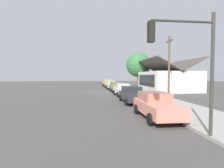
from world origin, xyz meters
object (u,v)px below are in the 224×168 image
at_px(car_silver, 111,85).
at_px(car_coral, 156,105).
at_px(traffic_light_main, 188,55).
at_px(fire_hydrant_red, 136,93).
at_px(car_mustard, 108,83).
at_px(shade_tree, 138,65).
at_px(car_ivory, 123,90).
at_px(utility_pole_wooden, 169,65).
at_px(car_charcoal, 132,94).
at_px(car_olive, 116,87).
at_px(car_skyblue, 106,83).

bearing_deg(car_silver, car_coral, -0.02).
height_order(traffic_light_main, fire_hydrant_red, traffic_light_main).
distance_m(car_mustard, shade_tree, 8.72).
height_order(car_ivory, utility_pole_wooden, utility_pole_wooden).
height_order(car_mustard, car_silver, same).
height_order(car_ivory, car_coral, same).
xyz_separation_m(car_silver, car_charcoal, (18.33, 0.02, 0.00)).
bearing_deg(car_coral, shade_tree, 167.19).
bearing_deg(car_charcoal, fire_hydrant_red, 161.33).
height_order(car_ivory, traffic_light_main, traffic_light_main).
bearing_deg(car_charcoal, car_olive, 178.97).
bearing_deg(car_silver, traffic_light_main, -0.31).
xyz_separation_m(car_silver, utility_pole_wooden, (14.43, 5.54, 3.11)).
bearing_deg(car_charcoal, car_silver, 179.44).
distance_m(car_silver, car_coral, 24.76).
height_order(car_coral, shade_tree, shade_tree).
bearing_deg(car_silver, car_charcoal, -0.01).
relative_size(utility_pole_wooden, fire_hydrant_red, 10.56).
bearing_deg(car_silver, utility_pole_wooden, 20.93).
height_order(car_olive, car_charcoal, same).
distance_m(car_skyblue, car_silver, 12.26).
relative_size(car_skyblue, traffic_light_main, 0.92).
bearing_deg(utility_pole_wooden, car_silver, -159.01).
xyz_separation_m(car_olive, car_charcoal, (12.36, -0.09, 0.00)).
xyz_separation_m(car_charcoal, fire_hydrant_red, (-4.66, 1.52, -0.32)).
bearing_deg(fire_hydrant_red, utility_pole_wooden, 79.14).
distance_m(car_silver, car_ivory, 12.25).
relative_size(car_charcoal, shade_tree, 0.64).
distance_m(car_coral, utility_pole_wooden, 12.12).
xyz_separation_m(car_skyblue, car_charcoal, (30.59, 0.05, 0.00)).
bearing_deg(traffic_light_main, car_charcoal, 179.23).
bearing_deg(traffic_light_main, car_mustard, 179.91).
bearing_deg(fire_hydrant_red, traffic_light_main, -6.34).
distance_m(car_skyblue, car_coral, 37.03).
height_order(car_mustard, car_olive, same).
height_order(car_skyblue, car_olive, same).
distance_m(car_skyblue, utility_pole_wooden, 27.45).
height_order(shade_tree, fire_hydrant_red, shade_tree).
relative_size(car_coral, traffic_light_main, 0.89).
height_order(car_olive, car_ivory, same).
height_order(car_charcoal, fire_hydrant_red, car_charcoal).
bearing_deg(car_olive, car_ivory, -0.63).
bearing_deg(utility_pole_wooden, car_coral, -28.11).
distance_m(car_silver, utility_pole_wooden, 15.77).
relative_size(car_silver, utility_pole_wooden, 0.60).
xyz_separation_m(car_skyblue, car_silver, (12.26, 0.03, -0.00)).
xyz_separation_m(utility_pole_wooden, fire_hydrant_red, (-0.77, -4.00, -3.43)).
relative_size(car_skyblue, utility_pole_wooden, 0.64).
distance_m(car_silver, car_charcoal, 18.33).
bearing_deg(car_coral, car_skyblue, -179.91).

